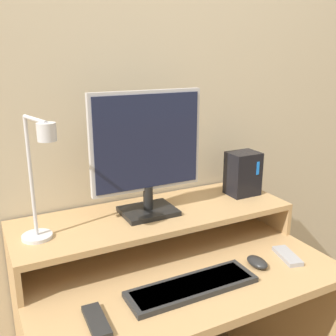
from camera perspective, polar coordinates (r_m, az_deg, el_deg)
The scene contains 10 objects.
wall_back at distance 1.58m, azimuth -5.42°, elevation 9.57°, with size 6.00×0.05×2.50m.
desk at distance 1.54m, azimuth 0.97°, elevation -20.84°, with size 1.05×0.68×0.72m.
monitor_shelf at distance 1.50m, azimuth -1.93°, elevation -7.19°, with size 1.05×0.35×0.13m.
monitor at distance 1.41m, azimuth -3.03°, elevation 2.52°, with size 0.42×0.16×0.46m.
desk_lamp at distance 1.23m, azimuth -18.14°, elevation -1.55°, with size 0.11×0.22×0.40m.
router_dock at distance 1.68m, azimuth 10.80°, elevation -0.78°, with size 0.13×0.11×0.18m.
keyboard at distance 1.29m, azimuth 3.53°, elevation -16.77°, with size 0.42×0.13×0.02m.
mouse at distance 1.44m, azimuth 12.81°, elevation -13.18°, with size 0.05×0.09×0.03m.
remote_control at distance 1.17m, azimuth -10.35°, elevation -21.01°, with size 0.06×0.15×0.02m.
remote_secondary at distance 1.52m, azimuth 16.94°, elevation -12.11°, with size 0.09×0.14×0.02m.
Camera 1 is at (-0.58, -0.74, 1.44)m, focal length 42.00 mm.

